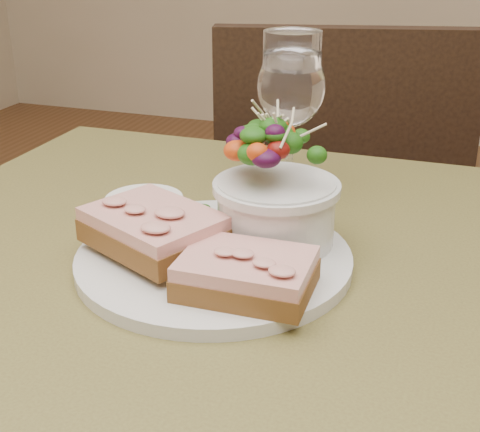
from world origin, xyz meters
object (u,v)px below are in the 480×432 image
(dinner_plate, at_px, (214,258))
(salad_bowl, at_px, (277,184))
(sandwich_front, at_px, (246,274))
(chair_far, at_px, (326,310))
(wine_glass, at_px, (291,91))
(ramekin, at_px, (145,212))
(sandwich_back, at_px, (154,229))
(cafe_table, at_px, (235,380))

(dinner_plate, distance_m, salad_bowl, 0.09)
(dinner_plate, height_order, sandwich_front, sandwich_front)
(sandwich_front, bearing_deg, chair_far, 94.34)
(chair_far, xyz_separation_m, dinner_plate, (0.02, -0.69, 0.46))
(wine_glass, bearing_deg, ramekin, -121.22)
(dinner_plate, distance_m, sandwich_front, 0.08)
(chair_far, distance_m, salad_bowl, 0.84)
(chair_far, relative_size, dinner_plate, 3.49)
(sandwich_front, distance_m, ramekin, 0.15)
(salad_bowl, bearing_deg, ramekin, -171.67)
(dinner_plate, bearing_deg, chair_far, 91.30)
(sandwich_back, relative_size, salad_bowl, 1.17)
(wine_glass, bearing_deg, cafe_table, -86.87)
(cafe_table, relative_size, salad_bowl, 6.30)
(dinner_plate, xyz_separation_m, salad_bowl, (0.05, 0.04, 0.07))
(sandwich_front, height_order, sandwich_back, sandwich_back)
(sandwich_front, relative_size, ramekin, 1.55)
(sandwich_front, bearing_deg, cafe_table, 128.32)
(cafe_table, distance_m, sandwich_back, 0.16)
(dinner_plate, bearing_deg, salad_bowl, 42.53)
(cafe_table, xyz_separation_m, ramekin, (-0.11, 0.06, 0.13))
(dinner_plate, xyz_separation_m, ramekin, (-0.08, 0.02, 0.03))
(sandwich_front, bearing_deg, ramekin, 148.26)
(cafe_table, distance_m, chair_far, 0.80)
(dinner_plate, height_order, sandwich_back, sandwich_back)
(sandwich_back, bearing_deg, dinner_plate, 43.23)
(cafe_table, bearing_deg, wine_glass, 93.13)
(dinner_plate, bearing_deg, ramekin, 163.56)
(chair_far, distance_m, ramekin, 0.83)
(cafe_table, xyz_separation_m, salad_bowl, (0.02, 0.08, 0.17))
(sandwich_back, height_order, wine_glass, wine_glass)
(cafe_table, distance_m, wine_glass, 0.32)
(cafe_table, distance_m, salad_bowl, 0.19)
(chair_far, xyz_separation_m, ramekin, (-0.07, -0.66, 0.49))
(dinner_plate, bearing_deg, sandwich_back, -162.26)
(sandwich_back, distance_m, wine_glass, 0.24)
(ramekin, height_order, salad_bowl, salad_bowl)
(dinner_plate, bearing_deg, sandwich_front, -47.78)
(wine_glass, bearing_deg, chair_far, 94.10)
(sandwich_back, bearing_deg, salad_bowl, 56.58)
(chair_far, height_order, ramekin, chair_far)
(wine_glass, bearing_deg, dinner_plate, -95.85)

